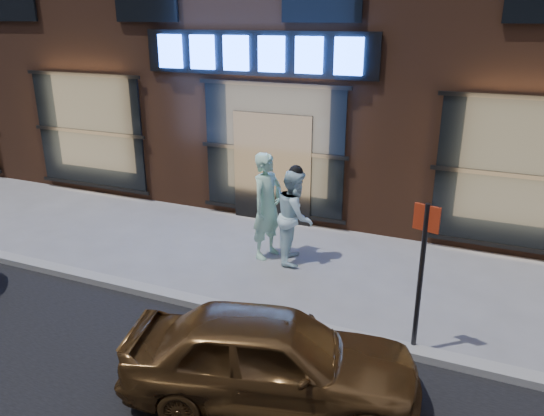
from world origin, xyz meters
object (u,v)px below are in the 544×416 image
at_px(gold_sedan, 271,358).
at_px(sign_post, 422,266).
at_px(man_cap, 295,216).
at_px(man_bowtie, 267,206).

xyz_separation_m(gold_sedan, sign_post, (1.40, 1.64, 0.71)).
distance_m(man_cap, gold_sedan, 3.90).
xyz_separation_m(man_bowtie, gold_sedan, (1.67, -3.70, -0.42)).
relative_size(man_cap, gold_sedan, 0.51).
bearing_deg(man_cap, man_bowtie, 76.42).
relative_size(gold_sedan, sign_post, 1.60).
height_order(man_bowtie, man_cap, man_bowtie).
bearing_deg(sign_post, gold_sedan, -114.02).
distance_m(man_bowtie, man_cap, 0.56).
bearing_deg(gold_sedan, man_cap, 2.12).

